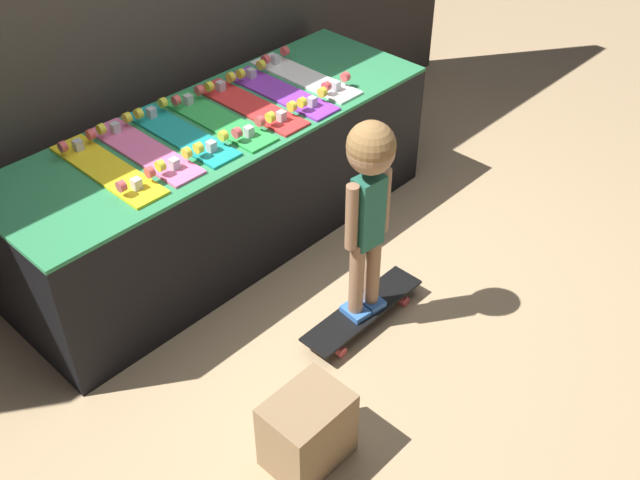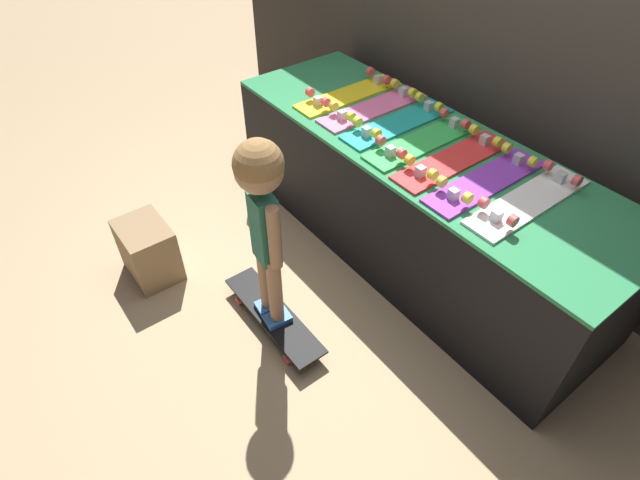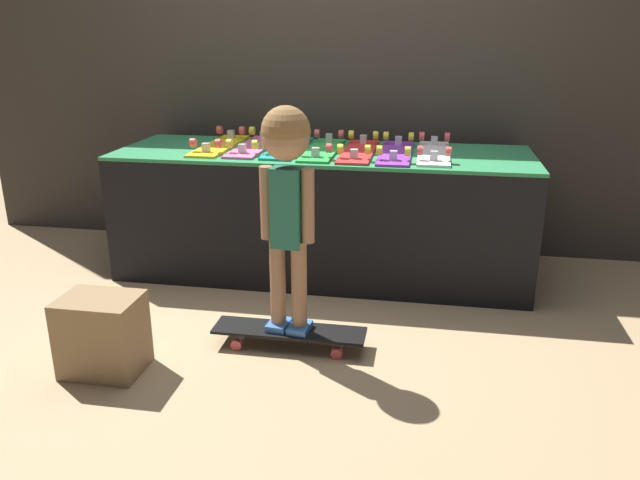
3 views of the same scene
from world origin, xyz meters
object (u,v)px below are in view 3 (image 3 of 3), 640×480
(skateboard_pink_on_rack, at_px, (254,145))
(skateboard_red_on_rack, at_px, (359,150))
(skateboard_white_on_rack, at_px, (434,152))
(storage_box, at_px, (102,335))
(skateboard_teal_on_rack, at_px, (288,146))
(skateboard_green_on_rack, at_px, (323,148))
(child, at_px, (287,178))
(skateboard_yellow_on_rack, at_px, (219,144))
(skateboard_purple_on_rack, at_px, (396,151))
(skateboard_on_floor, at_px, (289,332))

(skateboard_pink_on_rack, xyz_separation_m, skateboard_red_on_rack, (0.65, -0.04, 0.00))
(skateboard_white_on_rack, distance_m, storage_box, 2.04)
(skateboard_teal_on_rack, bearing_deg, skateboard_green_on_rack, -7.34)
(skateboard_green_on_rack, xyz_separation_m, child, (0.01, -1.00, 0.05))
(skateboard_yellow_on_rack, relative_size, skateboard_white_on_rack, 1.00)
(storage_box, bearing_deg, skateboard_yellow_on_rack, 85.83)
(skateboard_yellow_on_rack, height_order, skateboard_red_on_rack, same)
(skateboard_teal_on_rack, xyz_separation_m, child, (0.23, -1.03, 0.05))
(skateboard_purple_on_rack, height_order, skateboard_white_on_rack, same)
(skateboard_green_on_rack, bearing_deg, skateboard_on_floor, -89.33)
(skateboard_teal_on_rack, relative_size, skateboard_white_on_rack, 1.00)
(skateboard_purple_on_rack, bearing_deg, skateboard_on_floor, -113.12)
(storage_box, bearing_deg, skateboard_teal_on_rack, 68.95)
(skateboard_yellow_on_rack, xyz_separation_m, skateboard_red_on_rack, (0.86, -0.04, 0.00))
(skateboard_purple_on_rack, height_order, child, child)
(skateboard_green_on_rack, height_order, skateboard_red_on_rack, same)
(skateboard_pink_on_rack, height_order, storage_box, skateboard_pink_on_rack)
(skateboard_teal_on_rack, height_order, skateboard_white_on_rack, same)
(skateboard_white_on_rack, height_order, child, child)
(skateboard_purple_on_rack, bearing_deg, skateboard_pink_on_rack, 176.61)
(skateboard_yellow_on_rack, xyz_separation_m, skateboard_pink_on_rack, (0.22, 0.01, 0.00))
(skateboard_purple_on_rack, relative_size, skateboard_on_floor, 0.98)
(skateboard_yellow_on_rack, relative_size, skateboard_green_on_rack, 1.00)
(skateboard_pink_on_rack, height_order, child, child)
(skateboard_pink_on_rack, xyz_separation_m, skateboard_on_floor, (0.44, -1.03, -0.70))
(skateboard_green_on_rack, distance_m, skateboard_on_floor, 1.22)
(skateboard_yellow_on_rack, height_order, skateboard_purple_on_rack, same)
(skateboard_green_on_rack, xyz_separation_m, skateboard_purple_on_rack, (0.43, -0.02, 0.00))
(skateboard_on_floor, bearing_deg, skateboard_purple_on_rack, 66.88)
(skateboard_pink_on_rack, relative_size, skateboard_green_on_rack, 1.00)
(skateboard_pink_on_rack, bearing_deg, skateboard_yellow_on_rack, -178.13)
(skateboard_pink_on_rack, bearing_deg, skateboard_purple_on_rack, -3.39)
(skateboard_pink_on_rack, xyz_separation_m, skateboard_green_on_rack, (0.43, -0.03, 0.00))
(skateboard_on_floor, height_order, storage_box, storage_box)
(skateboard_red_on_rack, bearing_deg, storage_box, -125.57)
(skateboard_teal_on_rack, bearing_deg, skateboard_yellow_on_rack, -179.97)
(skateboard_teal_on_rack, relative_size, skateboard_on_floor, 0.98)
(skateboard_yellow_on_rack, relative_size, skateboard_on_floor, 0.98)
(skateboard_yellow_on_rack, height_order, storage_box, skateboard_yellow_on_rack)
(skateboard_purple_on_rack, relative_size, child, 0.68)
(skateboard_teal_on_rack, distance_m, skateboard_purple_on_rack, 0.65)
(skateboard_red_on_rack, relative_size, skateboard_white_on_rack, 1.00)
(skateboard_pink_on_rack, bearing_deg, skateboard_white_on_rack, -1.07)
(skateboard_pink_on_rack, relative_size, skateboard_red_on_rack, 1.00)
(skateboard_yellow_on_rack, distance_m, skateboard_green_on_rack, 0.65)
(skateboard_pink_on_rack, height_order, skateboard_red_on_rack, same)
(skateboard_yellow_on_rack, distance_m, skateboard_red_on_rack, 0.86)
(skateboard_yellow_on_rack, height_order, skateboard_teal_on_rack, same)
(skateboard_purple_on_rack, relative_size, storage_box, 2.03)
(skateboard_on_floor, bearing_deg, skateboard_white_on_rack, 57.93)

